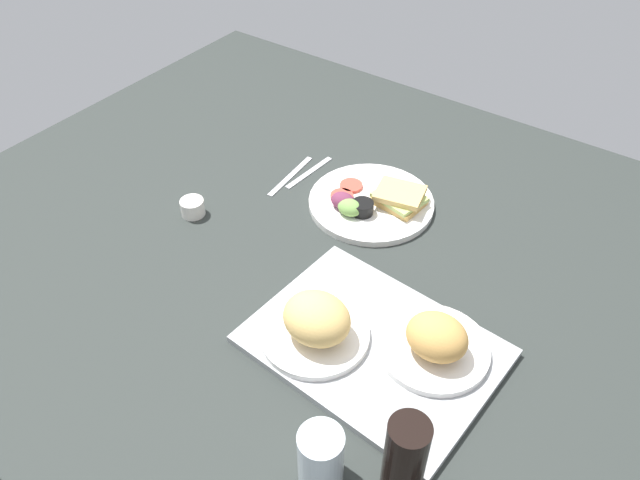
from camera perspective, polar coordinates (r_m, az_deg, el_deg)
ground_plane at (r=138.64cm, az=1.39°, el=-1.32°), size 190.00×150.00×3.00cm
serving_tray at (r=118.76cm, az=4.92°, el=-9.73°), size 47.26×36.16×1.60cm
bread_plate_near at (r=115.49cm, az=10.63°, el=-9.21°), size 20.82×20.82×9.24cm
bread_plate_far at (r=115.23cm, az=-0.36°, el=-7.72°), size 20.90×20.90×10.34cm
plate_with_salad at (r=148.29cm, az=4.90°, el=3.55°), size 30.10×30.10×5.40cm
drinking_glass at (r=100.39cm, az=0.07°, el=-19.46°), size 7.29×7.29×11.41cm
soda_bottle at (r=96.83cm, az=7.80°, el=-19.65°), size 6.40×6.40×18.52cm
espresso_cup at (r=148.62cm, az=-11.70°, el=2.97°), size 5.60×5.60×4.00cm
fork at (r=159.69cm, az=-1.01°, el=6.30°), size 2.71×17.06×0.50cm
knife at (r=158.62cm, az=-2.75°, el=5.97°), size 2.92×19.05×0.50cm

